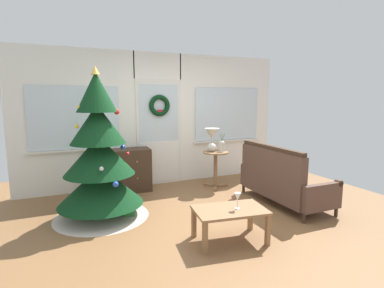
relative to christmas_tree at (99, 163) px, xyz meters
name	(u,v)px	position (x,y,z in m)	size (l,w,h in m)	color
ground_plane	(205,220)	(1.29, -0.73, -0.79)	(6.76, 6.76, 0.00)	brown
back_wall_with_door	(158,119)	(1.29, 1.36, 0.49)	(5.20, 0.19, 2.55)	white
christmas_tree	(99,163)	(0.00, 0.00, 0.00)	(1.33, 1.33, 2.12)	#4C331E
dresser_cabinet	(125,170)	(0.56, 1.06, -0.40)	(0.92, 0.48, 0.78)	#3D281C
settee_sofa	(280,181)	(2.69, -0.60, -0.42)	(0.73, 1.62, 0.96)	#3D281C
side_table	(216,162)	(2.17, 0.61, -0.30)	(0.50, 0.48, 0.69)	#8E6642
table_lamp	(212,137)	(2.11, 0.65, 0.18)	(0.28, 0.28, 0.44)	silver
flower_vase	(222,146)	(2.27, 0.55, 0.02)	(0.11, 0.10, 0.35)	beige
coffee_table	(230,214)	(1.30, -1.39, -0.45)	(0.90, 0.63, 0.40)	#8E6642
wine_glass	(238,197)	(1.38, -1.42, -0.25)	(0.08, 0.08, 0.20)	silver
gift_box	(129,212)	(0.35, -0.19, -0.71)	(0.16, 0.15, 0.16)	#266633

